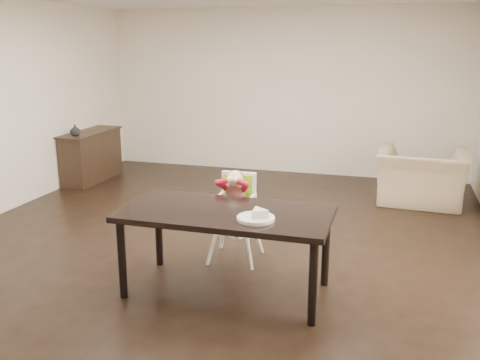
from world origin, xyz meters
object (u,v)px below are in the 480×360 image
object	(u,v)px
high_chair	(236,196)
sideboard	(91,156)
armchair	(422,168)
dining_table	(226,219)

from	to	relation	value
high_chair	sideboard	bearing A→B (deg)	141.21
high_chair	armchair	world-z (taller)	armchair
armchair	sideboard	bearing A→B (deg)	6.08
high_chair	sideboard	size ratio (longest dim) A/B	0.74
dining_table	high_chair	distance (m)	0.76
dining_table	armchair	bearing A→B (deg)	62.23
dining_table	sideboard	world-z (taller)	sideboard
armchair	sideboard	size ratio (longest dim) A/B	0.90
dining_table	high_chair	world-z (taller)	high_chair
dining_table	armchair	world-z (taller)	armchair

